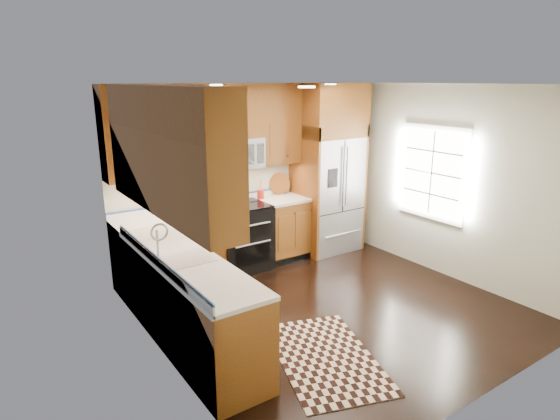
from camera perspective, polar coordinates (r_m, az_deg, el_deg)
ground at (r=5.77m, az=6.00°, el=-11.76°), size 4.00×4.00×0.00m
wall_back at (r=6.90m, az=-4.46°, el=4.32°), size 4.00×0.02×2.60m
wall_left at (r=4.33m, az=-14.24°, el=-3.03°), size 0.02×4.00×2.60m
wall_right at (r=6.75m, az=19.45°, el=3.21°), size 0.02×4.00×2.60m
window at (r=6.83m, az=18.07°, el=4.33°), size 0.04×1.10×1.30m
base_cabinets at (r=5.67m, az=-9.55°, el=-7.40°), size 2.85×3.00×0.90m
countertop at (r=5.66m, az=-8.95°, el=-2.33°), size 2.86×3.01×0.04m
upper_cabinets at (r=5.47m, az=-10.37°, el=8.84°), size 2.85×3.00×1.15m
range at (r=6.72m, az=-4.74°, el=-3.34°), size 0.76×0.67×0.95m
microwave at (r=6.55m, az=-5.55°, el=6.88°), size 0.76×0.40×0.42m
refrigerator at (r=7.34m, az=5.87°, el=4.99°), size 0.98×0.75×2.60m
sink_faucet at (r=4.72m, az=-11.94°, el=-5.28°), size 0.54×0.44×0.37m
rug at (r=4.86m, az=5.55°, el=-17.40°), size 1.33×1.71×0.01m
knife_block at (r=6.57m, az=-9.22°, el=1.38°), size 0.10×0.14×0.28m
utensil_crock at (r=6.92m, az=-2.37°, el=2.18°), size 0.12×0.12×0.29m
cutting_board at (r=7.24m, az=-0.06°, el=2.07°), size 0.42×0.42×0.02m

